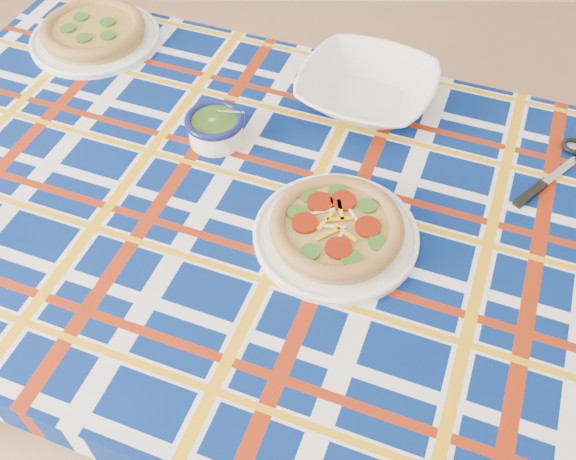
# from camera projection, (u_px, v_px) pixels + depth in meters

# --- Properties ---
(floor) EXTENTS (4.00, 4.00, 0.00)m
(floor) POSITION_uv_depth(u_px,v_px,m) (170.00, 419.00, 1.65)
(floor) COLOR #986E4E
(floor) RESTS_ON ground
(dining_table) EXTENTS (1.76, 1.42, 0.71)m
(dining_table) POSITION_uv_depth(u_px,v_px,m) (258.00, 229.00, 1.21)
(dining_table) COLOR brown
(dining_table) RESTS_ON floor
(tablecloth) EXTENTS (1.80, 1.46, 0.10)m
(tablecloth) POSITION_uv_depth(u_px,v_px,m) (257.00, 221.00, 1.19)
(tablecloth) COLOR navy
(tablecloth) RESTS_ON dining_table
(main_focaccia_plate) EXTENTS (0.36, 0.36, 0.06)m
(main_focaccia_plate) POSITION_uv_depth(u_px,v_px,m) (337.00, 227.00, 1.08)
(main_focaccia_plate) COLOR #AA853C
(main_focaccia_plate) RESTS_ON tablecloth
(pesto_bowl) EXTENTS (0.15, 0.15, 0.07)m
(pesto_bowl) POSITION_uv_depth(u_px,v_px,m) (215.00, 126.00, 1.24)
(pesto_bowl) COLOR #1F3D10
(pesto_bowl) RESTS_ON tablecloth
(serving_bowl) EXTENTS (0.36, 0.36, 0.07)m
(serving_bowl) POSITION_uv_depth(u_px,v_px,m) (367.00, 90.00, 1.31)
(serving_bowl) COLOR white
(serving_bowl) RESTS_ON tablecloth
(second_focaccia_plate) EXTENTS (0.35, 0.35, 0.05)m
(second_focaccia_plate) POSITION_uv_depth(u_px,v_px,m) (93.00, 31.00, 1.46)
(second_focaccia_plate) COLOR #AA853C
(second_focaccia_plate) RESTS_ON tablecloth
(table_knife) EXTENTS (0.17, 0.15, 0.01)m
(table_knife) POSITION_uv_depth(u_px,v_px,m) (560.00, 171.00, 1.20)
(table_knife) COLOR silver
(table_knife) RESTS_ON tablecloth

